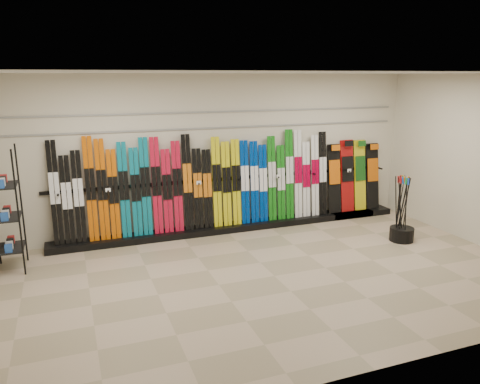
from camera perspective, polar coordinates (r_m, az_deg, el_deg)
name	(u,v)px	position (r m, az deg, el deg)	size (l,w,h in m)	color
floor	(274,276)	(7.24, 4.22, -10.17)	(8.00, 8.00, 0.00)	gray
back_wall	(222,153)	(9.05, -2.25, 4.72)	(8.00, 8.00, 0.00)	beige
ceiling	(278,73)	(6.60, 4.69, 14.31)	(8.00, 8.00, 0.00)	silver
ski_rack_base	(237,227)	(9.26, -0.41, -4.23)	(8.00, 0.40, 0.12)	black
skis	(202,185)	(8.85, -4.70, 0.86)	(5.36, 0.20, 1.84)	black
snowboards	(353,176)	(10.33, 13.66, 1.85)	(1.26, 0.24, 1.52)	black
accessory_rack	(6,210)	(7.99, -26.67, -1.95)	(0.40, 0.60, 1.94)	black
pole_bin	(402,234)	(9.13, 19.09, -4.88)	(0.43, 0.43, 0.25)	black
ski_poles	(401,208)	(9.03, 19.05, -1.86)	(0.25, 0.35, 1.18)	black
slatwall_rail_0	(222,128)	(8.96, -2.24, 7.85)	(7.60, 0.02, 0.03)	gray
slatwall_rail_1	(222,112)	(8.94, -2.26, 9.77)	(7.60, 0.02, 0.03)	gray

